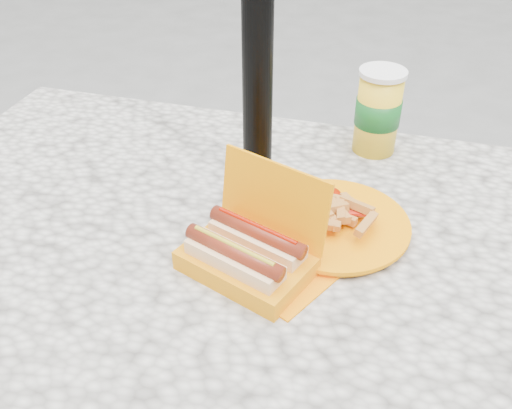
# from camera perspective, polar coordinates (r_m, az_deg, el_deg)

# --- Properties ---
(picnic_table) EXTENTS (1.20, 0.80, 0.75)m
(picnic_table) POSITION_cam_1_polar(r_m,az_deg,el_deg) (0.98, -2.41, -7.71)
(picnic_table) COLOR beige
(picnic_table) RESTS_ON ground
(hotdog_box) EXTENTS (0.22, 0.19, 0.15)m
(hotdog_box) POSITION_cam_1_polar(r_m,az_deg,el_deg) (0.81, -0.79, -4.80)
(hotdog_box) COLOR orange
(hotdog_box) RESTS_ON picnic_table
(fries_plate) EXTENTS (0.31, 0.33, 0.05)m
(fries_plate) POSITION_cam_1_polar(r_m,az_deg,el_deg) (0.90, 7.35, -1.96)
(fries_plate) COLOR orange
(fries_plate) RESTS_ON picnic_table
(soda_cup) EXTENTS (0.09, 0.09, 0.16)m
(soda_cup) POSITION_cam_1_polar(r_m,az_deg,el_deg) (1.10, 12.10, 9.11)
(soda_cup) COLOR yellow
(soda_cup) RESTS_ON picnic_table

